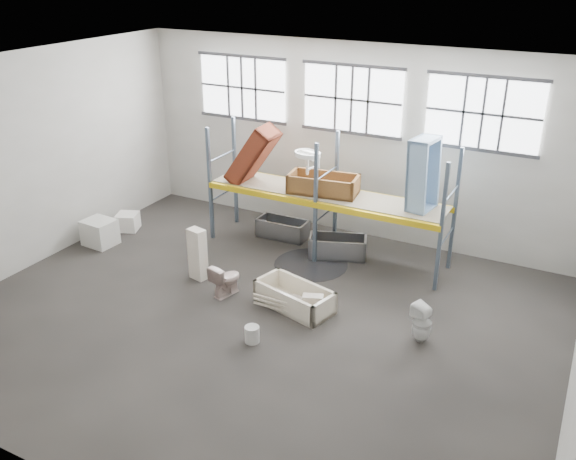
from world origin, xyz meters
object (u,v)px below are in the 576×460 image
Objects in this scene: blue_tub_upright at (423,175)px; toilet_white at (422,323)px; carton_near at (100,232)px; bathtub_beige at (295,297)px; rust_tub_flat at (323,184)px; steel_tub_left at (283,228)px; toilet_beige at (226,279)px; cistern_tall at (198,254)px; steel_tub_right at (338,247)px; bucket at (252,334)px.

toilet_white is at bearing -70.72° from blue_tub_upright.
toilet_white is 1.06× the size of carton_near.
carton_near is at bearing -162.62° from blue_tub_upright.
carton_near is (-5.90, 0.45, 0.08)m from bathtub_beige.
rust_tub_flat is at bearing 23.24° from carton_near.
toilet_white is 0.48× the size of blue_tub_upright.
bathtub_beige is at bearing -67.87° from toilet_white.
steel_tub_left is at bearing 33.28° from carton_near.
toilet_white is 4.54m from rust_tub_flat.
carton_near reaches higher than bathtub_beige.
toilet_beige is at bearing -137.73° from blue_tub_upright.
cistern_tall reaches higher than steel_tub_left.
toilet_beige is 1.06m from cistern_tall.
toilet_beige reaches higher than steel_tub_right.
steel_tub_right is at bearing -110.48° from toilet_white.
steel_tub_left is 0.94× the size of steel_tub_right.
cistern_tall is 3.46m from rust_tub_flat.
cistern_tall is at bearing 145.72° from bucket.
toilet_white is (2.76, 0.02, 0.16)m from bathtub_beige.
rust_tub_flat is at bearing 117.40° from bathtub_beige.
blue_tub_upright is (-0.99, 2.83, 1.98)m from toilet_white.
rust_tub_flat reaches higher than carton_near.
bucket is 6.09m from carton_near.
blue_tub_upright is at bearing 45.15° from cistern_tall.
rust_tub_flat is (0.98, 2.92, 1.45)m from toilet_beige.
toilet_beige is 0.60× the size of cistern_tall.
rust_tub_flat reaches higher than toilet_beige.
toilet_beige reaches higher than bathtub_beige.
carton_near is at bearing -169.69° from bathtub_beige.
rust_tub_flat is (-0.61, 2.71, 1.57)m from bathtub_beige.
bathtub_beige is 1.20× the size of steel_tub_right.
toilet_beige is 1.97m from bucket.
steel_tub_right is (-0.17, 2.67, 0.01)m from bathtub_beige.
bathtub_beige is 2.19× the size of carton_near.
blue_tub_upright reaches higher than rust_tub_flat.
steel_tub_right is at bearing -5.33° from rust_tub_flat.
bucket is at bearing -21.28° from cistern_tall.
bucket is (0.02, -4.20, -0.09)m from steel_tub_right.
toilet_beige is 4.35m from carton_near.
carton_near is (-3.97, -2.61, 0.09)m from steel_tub_left.
blue_tub_upright is at bearing 5.07° from steel_tub_right.
bucket is at bearing -40.11° from toilet_white.
bathtub_beige is at bearing -158.24° from toilet_beige.
carton_near is at bearing -146.72° from steel_tub_left.
bucket is at bearing -80.65° from bathtub_beige.
steel_tub_left is (-4.68, 3.04, -0.17)m from toilet_white.
cistern_tall is 1.59× the size of carton_near.
blue_tub_upright is 2.18× the size of carton_near.
cistern_tall is 0.93× the size of steel_tub_left.
bucket is at bearing -18.95° from carton_near.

